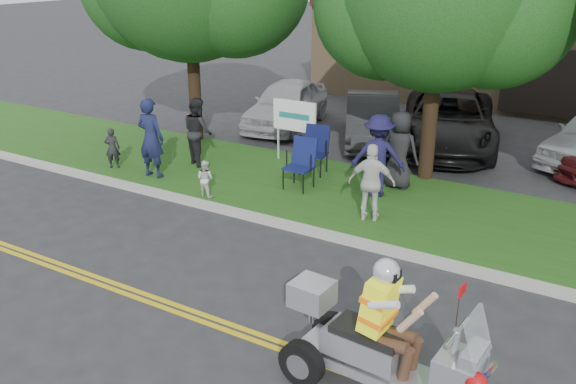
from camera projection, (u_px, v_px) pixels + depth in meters
The scene contains 20 objects.
ground at pixel (243, 311), 9.62m from camera, with size 120.00×120.00×0.00m, color #28282B.
centerline_near at pixel (221, 328), 9.15m from camera, with size 60.00×0.10×0.01m, color gold.
centerline_far at pixel (228, 323), 9.28m from camera, with size 60.00×0.10×0.01m, color gold.
curb at pixel (331, 236), 12.04m from camera, with size 60.00×0.25×0.12m, color #A8A89E.
grass_verge at pixel (374, 201), 13.77m from camera, with size 60.00×4.00×0.10m, color #234C14.
commercial_building at pixel (569, 46), 23.14m from camera, with size 18.00×8.20×4.00m.
business_sign at pixel (295, 119), 15.83m from camera, with size 1.25×0.06×1.75m.
trike_scooter at pixel (384, 351), 7.54m from camera, with size 2.96×1.02×1.94m.
lawn_chair_a at pixel (315, 146), 15.23m from camera, with size 0.72×0.74×1.19m.
lawn_chair_b at pixel (302, 160), 14.24m from camera, with size 0.63×0.65×1.18m.
spectator_adult_left at pixel (151, 138), 14.82m from camera, with size 0.72×0.47×1.97m, color #161B3D.
spectator_adult_mid at pixel (198, 131), 15.78m from camera, with size 0.85×0.67×1.76m, color black.
spectator_adult_right at pixel (372, 183), 12.40m from camera, with size 0.95×0.40×1.63m, color silver.
spectator_chair_a at pixel (378, 156), 13.65m from camera, with size 1.22×0.70×1.88m, color #18163E.
spectator_chair_b at pixel (400, 150), 14.13m from camera, with size 0.90×0.58×1.84m, color black.
child_left at pixel (112, 148), 15.60m from camera, with size 0.38×0.25×1.05m, color black.
child_right at pixel (205, 179), 13.76m from camera, with size 0.41×0.32×0.85m, color silver.
parked_car_far_left at pixel (287, 104), 19.69m from camera, with size 1.78×4.42×1.51m, color #B0B2B8.
parked_car_left at pixel (372, 119), 18.03m from camera, with size 1.51×4.32×1.42m, color #292A2C.
parked_car_mid at pixel (448, 120), 17.57m from camera, with size 2.62×5.68×1.58m, color black.
Camera 1 is at (4.83, -6.76, 5.25)m, focal length 38.00 mm.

